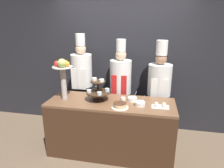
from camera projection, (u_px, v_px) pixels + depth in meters
The scene contains 13 objects.
ground_plane at pixel (106, 165), 2.98m from camera, with size 14.00×14.00×0.00m, color brown.
wall_back at pixel (121, 57), 3.83m from camera, with size 10.00×0.06×2.80m.
buffet_counter at pixel (111, 127), 3.18m from camera, with size 1.93×0.69×0.88m.
tiered_stand at pixel (98, 90), 3.05m from camera, with size 0.37×0.37×0.35m.
fruit_pedestal at pixel (63, 71), 3.01m from camera, with size 0.30×0.30×0.65m.
cake_round at pixel (120, 105), 2.82m from camera, with size 0.24×0.24×0.07m.
cup_white at pixel (123, 99), 3.05m from camera, with size 0.07×0.07×0.06m.
cake_square_tray at pixel (160, 106), 2.84m from camera, with size 0.24×0.15×0.05m.
serving_bowl_near at pixel (140, 104), 2.89m from camera, with size 0.15×0.15×0.16m.
serving_bowl_far at pixel (132, 99), 3.06m from camera, with size 0.14×0.14×0.16m.
chef_left at pixel (82, 79), 3.71m from camera, with size 0.38×0.38×1.85m.
chef_center_left at pixel (120, 85), 3.59m from camera, with size 0.38×0.38×1.77m.
chef_center_right at pixel (159, 88), 3.47m from camera, with size 0.40×0.40×1.76m.
Camera 1 is at (0.59, -2.42, 2.04)m, focal length 32.00 mm.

